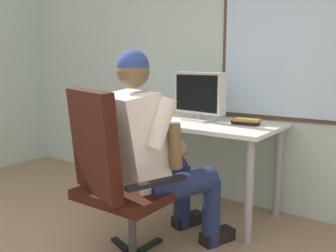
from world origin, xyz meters
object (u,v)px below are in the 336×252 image
object	(u,v)px
desk_speaker	(159,106)
office_chair	(113,171)
crt_monitor	(199,94)
wine_glass	(154,108)
desk	(190,132)
person_seated	(153,151)
book_stack	(246,122)

from	to	relation	value
desk_speaker	office_chair	bearing A→B (deg)	-65.34
crt_monitor	wine_glass	size ratio (longest dim) A/B	3.36
desk	desk_speaker	size ratio (longest dim) A/B	9.51
person_seated	crt_monitor	world-z (taller)	person_seated
person_seated	desk	bearing A→B (deg)	104.59
wine_glass	book_stack	size ratio (longest dim) A/B	0.63
desk	wine_glass	world-z (taller)	wine_glass
office_chair	desk_speaker	xyz separation A→B (m)	(-0.50, 1.10, 0.24)
person_seated	crt_monitor	size ratio (longest dim) A/B	2.86
crt_monitor	desk_speaker	world-z (taller)	crt_monitor
person_seated	book_stack	size ratio (longest dim) A/B	6.05
wine_glass	office_chair	bearing A→B (deg)	-66.82
desk	person_seated	size ratio (longest dim) A/B	1.11
office_chair	book_stack	world-z (taller)	office_chair
crt_monitor	person_seated	bearing A→B (deg)	-81.42
wine_glass	book_stack	distance (m)	0.74
desk	office_chair	world-z (taller)	office_chair
wine_glass	desk_speaker	xyz separation A→B (m)	(-0.14, 0.24, -0.01)
desk	crt_monitor	distance (m)	0.31
office_chair	wine_glass	bearing A→B (deg)	113.18
office_chair	person_seated	world-z (taller)	person_seated
person_seated	desk_speaker	distance (m)	1.03
person_seated	crt_monitor	bearing A→B (deg)	98.58
desk	book_stack	xyz separation A→B (m)	(0.45, 0.06, 0.12)
crt_monitor	book_stack	size ratio (longest dim) A/B	2.12
desk	desk_speaker	bearing A→B (deg)	162.51
crt_monitor	desk_speaker	distance (m)	0.51
desk	office_chair	xyz separation A→B (m)	(0.10, -0.97, -0.06)
desk	crt_monitor	bearing A→B (deg)	13.61
person_seated	book_stack	world-z (taller)	person_seated
desk_speaker	desk	bearing A→B (deg)	-17.49
desk	desk_speaker	distance (m)	0.46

